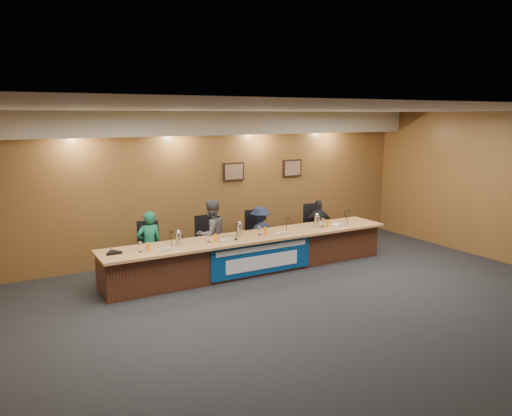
# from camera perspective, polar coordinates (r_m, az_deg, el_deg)

# --- Properties ---
(floor) EXTENTS (10.00, 10.00, 0.00)m
(floor) POSITION_cam_1_polar(r_m,az_deg,el_deg) (8.33, 7.79, -11.52)
(floor) COLOR black
(floor) RESTS_ON ground
(ceiling) EXTENTS (10.00, 8.00, 0.04)m
(ceiling) POSITION_cam_1_polar(r_m,az_deg,el_deg) (7.72, 8.39, 11.08)
(ceiling) COLOR silver
(ceiling) RESTS_ON wall_back
(wall_back) EXTENTS (10.00, 0.04, 3.20)m
(wall_back) POSITION_cam_1_polar(r_m,az_deg,el_deg) (11.25, -4.45, 2.78)
(wall_back) COLOR brown
(wall_back) RESTS_ON floor
(soffit) EXTENTS (10.00, 0.50, 0.50)m
(soffit) POSITION_cam_1_polar(r_m,az_deg,el_deg) (10.93, -3.99, 9.66)
(soffit) COLOR beige
(soffit) RESTS_ON wall_back
(dais_body) EXTENTS (6.00, 0.80, 0.70)m
(dais_body) POSITION_cam_1_polar(r_m,az_deg,el_deg) (10.11, -0.46, -5.32)
(dais_body) COLOR #442113
(dais_body) RESTS_ON floor
(dais_top) EXTENTS (6.10, 0.95, 0.05)m
(dais_top) POSITION_cam_1_polar(r_m,az_deg,el_deg) (9.97, -0.32, -3.31)
(dais_top) COLOR #B37F49
(dais_top) RESTS_ON dais_body
(banner) EXTENTS (2.20, 0.02, 0.65)m
(banner) POSITION_cam_1_polar(r_m,az_deg,el_deg) (9.76, 0.73, -5.72)
(banner) COLOR navy
(banner) RESTS_ON dais_body
(banner_text_upper) EXTENTS (2.00, 0.01, 0.10)m
(banner_text_upper) POSITION_cam_1_polar(r_m,az_deg,el_deg) (9.69, 0.78, -4.61)
(banner_text_upper) COLOR silver
(banner_text_upper) RESTS_ON banner
(banner_text_lower) EXTENTS (1.60, 0.01, 0.28)m
(banner_text_lower) POSITION_cam_1_polar(r_m,az_deg,el_deg) (9.77, 0.77, -6.19)
(banner_text_lower) COLOR silver
(banner_text_lower) RESTS_ON banner
(wall_photo_left) EXTENTS (0.52, 0.04, 0.42)m
(wall_photo_left) POSITION_cam_1_polar(r_m,az_deg,el_deg) (11.37, -2.58, 4.15)
(wall_photo_left) COLOR black
(wall_photo_left) RESTS_ON wall_back
(wall_photo_right) EXTENTS (0.52, 0.04, 0.42)m
(wall_photo_right) POSITION_cam_1_polar(r_m,az_deg,el_deg) (12.18, 4.16, 4.56)
(wall_photo_right) COLOR black
(wall_photo_right) RESTS_ON wall_back
(panelist_a) EXTENTS (0.49, 0.33, 1.33)m
(panelist_a) POSITION_cam_1_polar(r_m,az_deg,el_deg) (9.80, -12.08, -4.17)
(panelist_a) COLOR #12583C
(panelist_a) RESTS_ON floor
(panelist_b) EXTENTS (0.80, 0.68, 1.44)m
(panelist_b) POSITION_cam_1_polar(r_m,az_deg,el_deg) (10.23, -5.12, -3.02)
(panelist_b) COLOR #48484D
(panelist_b) RESTS_ON floor
(panelist_c) EXTENTS (0.79, 0.47, 1.20)m
(panelist_c) POSITION_cam_1_polar(r_m,az_deg,el_deg) (10.78, 0.48, -2.95)
(panelist_c) COLOR #131E36
(panelist_c) RESTS_ON floor
(panelist_d) EXTENTS (0.76, 0.49, 1.20)m
(panelist_d) POSITION_cam_1_polar(r_m,az_deg,el_deg) (11.62, 7.16, -2.03)
(panelist_d) COLOR black
(panelist_d) RESTS_ON floor
(office_chair_a) EXTENTS (0.61, 0.61, 0.08)m
(office_chair_a) POSITION_cam_1_polar(r_m,az_deg,el_deg) (9.94, -12.22, -5.07)
(office_chair_a) COLOR black
(office_chair_a) RESTS_ON floor
(office_chair_b) EXTENTS (0.52, 0.52, 0.08)m
(office_chair_b) POSITION_cam_1_polar(r_m,az_deg,el_deg) (10.38, -5.33, -4.20)
(office_chair_b) COLOR black
(office_chair_b) RESTS_ON floor
(office_chair_c) EXTENTS (0.53, 0.53, 0.08)m
(office_chair_c) POSITION_cam_1_polar(r_m,az_deg,el_deg) (10.89, 0.21, -3.45)
(office_chair_c) COLOR black
(office_chair_c) RESTS_ON floor
(office_chair_d) EXTENTS (0.53, 0.53, 0.08)m
(office_chair_d) POSITION_cam_1_polar(r_m,az_deg,el_deg) (11.72, 6.86, -2.51)
(office_chair_d) COLOR black
(office_chair_d) RESTS_ON floor
(nameplate_a) EXTENTS (0.24, 0.08, 0.10)m
(nameplate_a) POSITION_cam_1_polar(r_m,az_deg,el_deg) (8.96, -10.20, -4.62)
(nameplate_a) COLOR white
(nameplate_a) RESTS_ON dais_top
(microphone_a) EXTENTS (0.07, 0.07, 0.02)m
(microphone_a) POSITION_cam_1_polar(r_m,az_deg,el_deg) (9.15, -9.76, -4.52)
(microphone_a) COLOR black
(microphone_a) RESTS_ON dais_top
(juice_glass_a) EXTENTS (0.06, 0.06, 0.15)m
(juice_glass_a) POSITION_cam_1_polar(r_m,az_deg,el_deg) (9.05, -12.21, -4.34)
(juice_glass_a) COLOR orange
(juice_glass_a) RESTS_ON dais_top
(water_glass_a) EXTENTS (0.08, 0.08, 0.18)m
(water_glass_a) POSITION_cam_1_polar(r_m,az_deg,el_deg) (8.99, -13.09, -4.38)
(water_glass_a) COLOR silver
(water_glass_a) RESTS_ON dais_top
(nameplate_b) EXTENTS (0.24, 0.08, 0.10)m
(nameplate_b) POSITION_cam_1_polar(r_m,az_deg,el_deg) (9.46, -3.14, -3.66)
(nameplate_b) COLOR white
(nameplate_b) RESTS_ON dais_top
(microphone_b) EXTENTS (0.07, 0.07, 0.02)m
(microphone_b) POSITION_cam_1_polar(r_m,az_deg,el_deg) (9.65, -2.37, -3.58)
(microphone_b) COLOR black
(microphone_b) RESTS_ON dais_top
(juice_glass_b) EXTENTS (0.06, 0.06, 0.15)m
(juice_glass_b) POSITION_cam_1_polar(r_m,az_deg,el_deg) (9.50, -4.63, -3.43)
(juice_glass_b) COLOR orange
(juice_glass_b) RESTS_ON dais_top
(water_glass_b) EXTENTS (0.08, 0.08, 0.18)m
(water_glass_b) POSITION_cam_1_polar(r_m,az_deg,el_deg) (9.47, -5.46, -3.39)
(water_glass_b) COLOR silver
(water_glass_b) RESTS_ON dais_top
(nameplate_c) EXTENTS (0.24, 0.08, 0.10)m
(nameplate_c) POSITION_cam_1_polar(r_m,az_deg,el_deg) (10.01, 3.21, -2.87)
(nameplate_c) COLOR white
(nameplate_c) RESTS_ON dais_top
(microphone_c) EXTENTS (0.07, 0.07, 0.02)m
(microphone_c) POSITION_cam_1_polar(r_m,az_deg,el_deg) (10.20, 3.34, -2.82)
(microphone_c) COLOR black
(microphone_c) RESTS_ON dais_top
(juice_glass_c) EXTENTS (0.06, 0.06, 0.15)m
(juice_glass_c) POSITION_cam_1_polar(r_m,az_deg,el_deg) (10.07, 1.09, -2.60)
(juice_glass_c) COLOR orange
(juice_glass_c) RESTS_ON dais_top
(water_glass_c) EXTENTS (0.08, 0.08, 0.18)m
(water_glass_c) POSITION_cam_1_polar(r_m,az_deg,el_deg) (9.99, 0.38, -2.61)
(water_glass_c) COLOR silver
(water_glass_c) RESTS_ON dais_top
(nameplate_d) EXTENTS (0.24, 0.08, 0.10)m
(nameplate_d) POSITION_cam_1_polar(r_m,az_deg,el_deg) (10.89, 9.79, -1.91)
(nameplate_d) COLOR white
(nameplate_d) RESTS_ON dais_top
(microphone_d) EXTENTS (0.07, 0.07, 0.02)m
(microphone_d) POSITION_cam_1_polar(r_m,az_deg,el_deg) (11.11, 10.12, -1.85)
(microphone_d) COLOR black
(microphone_d) RESTS_ON dais_top
(juice_glass_d) EXTENTS (0.06, 0.06, 0.15)m
(juice_glass_d) POSITION_cam_1_polar(r_m,az_deg,el_deg) (10.87, 8.25, -1.72)
(juice_glass_d) COLOR orange
(juice_glass_d) RESTS_ON dais_top
(water_glass_d) EXTENTS (0.08, 0.08, 0.18)m
(water_glass_d) POSITION_cam_1_polar(r_m,az_deg,el_deg) (10.80, 7.62, -1.70)
(water_glass_d) COLOR silver
(water_glass_d) RESTS_ON dais_top
(carafe_left) EXTENTS (0.11, 0.11, 0.24)m
(carafe_left) POSITION_cam_1_polar(r_m,az_deg,el_deg) (9.31, -8.86, -3.52)
(carafe_left) COLOR silver
(carafe_left) RESTS_ON dais_top
(carafe_mid) EXTENTS (0.12, 0.12, 0.24)m
(carafe_mid) POSITION_cam_1_polar(r_m,az_deg,el_deg) (9.91, -1.92, -2.54)
(carafe_mid) COLOR silver
(carafe_mid) RESTS_ON dais_top
(carafe_right) EXTENTS (0.12, 0.12, 0.23)m
(carafe_right) POSITION_cam_1_polar(r_m,az_deg,el_deg) (10.83, 6.97, -1.51)
(carafe_right) COLOR silver
(carafe_right) RESTS_ON dais_top
(speakerphone) EXTENTS (0.32, 0.32, 0.05)m
(speakerphone) POSITION_cam_1_polar(r_m,az_deg,el_deg) (9.01, -16.00, -4.91)
(speakerphone) COLOR black
(speakerphone) RESTS_ON dais_top
(paper_stack) EXTENTS (0.26, 0.33, 0.01)m
(paper_stack) POSITION_cam_1_polar(r_m,az_deg,el_deg) (11.09, 9.38, -1.89)
(paper_stack) COLOR white
(paper_stack) RESTS_ON dais_top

